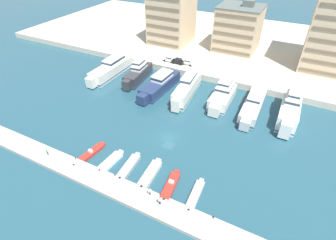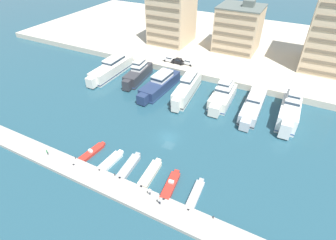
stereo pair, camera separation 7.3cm
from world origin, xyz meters
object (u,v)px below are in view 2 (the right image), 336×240
(car_white_mid_left, at_px, (188,62))
(yacht_charcoal_left, at_px, (138,73))
(car_white_far_left, at_px, (169,59))
(yacht_ivory_center, at_px, (223,96))
(motorboat_grey_mid_left, at_px, (129,166))
(yacht_ivory_center_left, at_px, (187,88))
(motorboat_cream_center_left, at_px, (150,173))
(motorboat_red_far_left, at_px, (89,154))
(car_black_left, at_px, (178,61))
(yacht_navy_mid_left, at_px, (160,84))
(motorboat_red_center, at_px, (171,185))
(yacht_white_mid_right, at_px, (290,109))
(yacht_silver_center_right, at_px, (253,105))
(pedestrian_mid_deck, at_px, (160,200))
(yacht_ivory_far_left, at_px, (112,68))
(motorboat_white_left, at_px, (111,161))
(pedestrian_far_side, at_px, (150,191))
(pedestrian_near_edge, at_px, (47,152))
(motorboat_grey_center_right, at_px, (195,195))

(car_white_mid_left, bearing_deg, yacht_charcoal_left, -129.08)
(car_white_far_left, xyz_separation_m, car_white_mid_left, (6.71, 0.61, 0.00))
(yacht_ivory_center, relative_size, motorboat_grey_mid_left, 2.01)
(yacht_ivory_center, bearing_deg, yacht_ivory_center_left, -175.20)
(motorboat_cream_center_left, height_order, car_white_far_left, car_white_far_left)
(motorboat_red_far_left, distance_m, car_black_left, 46.42)
(motorboat_grey_mid_left, distance_m, car_white_mid_left, 46.84)
(yacht_navy_mid_left, bearing_deg, motorboat_red_far_left, -90.19)
(motorboat_cream_center_left, distance_m, motorboat_red_center, 4.84)
(yacht_white_mid_right, distance_m, motorboat_red_far_left, 48.77)
(yacht_charcoal_left, relative_size, yacht_silver_center_right, 0.80)
(motorboat_cream_center_left, bearing_deg, pedestrian_mid_deck, -47.12)
(yacht_ivory_far_left, bearing_deg, motorboat_white_left, -53.51)
(motorboat_white_left, height_order, pedestrian_far_side, pedestrian_far_side)
(yacht_ivory_far_left, bearing_deg, pedestrian_far_side, -45.53)
(motorboat_red_center, bearing_deg, motorboat_grey_mid_left, 177.01)
(yacht_charcoal_left, relative_size, motorboat_red_far_left, 1.85)
(motorboat_grey_mid_left, xyz_separation_m, car_black_left, (-10.79, 45.37, 2.48))
(yacht_ivory_center_left, bearing_deg, yacht_silver_center_right, 3.05)
(motorboat_red_far_left, relative_size, car_white_far_left, 2.08)
(yacht_charcoal_left, relative_size, pedestrian_mid_deck, 9.05)
(motorboat_red_center, bearing_deg, yacht_ivory_center, 91.00)
(motorboat_white_left, xyz_separation_m, pedestrian_mid_deck, (14.08, -4.67, 1.42))
(yacht_silver_center_right, relative_size, pedestrian_far_side, 11.71)
(motorboat_red_far_left, height_order, pedestrian_near_edge, pedestrian_near_edge)
(yacht_charcoal_left, height_order, pedestrian_far_side, yacht_charcoal_left)
(yacht_charcoal_left, distance_m, motorboat_grey_mid_left, 37.52)
(motorboat_grey_mid_left, height_order, pedestrian_far_side, pedestrian_far_side)
(pedestrian_mid_deck, relative_size, pedestrian_far_side, 1.03)
(yacht_navy_mid_left, distance_m, car_white_far_left, 16.30)
(motorboat_grey_center_right, distance_m, pedestrian_far_side, 8.26)
(motorboat_red_center, distance_m, car_white_mid_left, 49.76)
(motorboat_red_far_left, bearing_deg, motorboat_grey_mid_left, 5.76)
(car_white_mid_left, bearing_deg, motorboat_cream_center_left, -75.02)
(motorboat_cream_center_left, bearing_deg, yacht_silver_center_right, 68.38)
(motorboat_grey_center_right, bearing_deg, motorboat_white_left, -179.29)
(car_white_far_left, relative_size, pedestrian_near_edge, 2.60)
(yacht_white_mid_right, height_order, pedestrian_far_side, yacht_white_mid_right)
(yacht_ivory_far_left, distance_m, yacht_ivory_center_left, 27.16)
(motorboat_cream_center_left, bearing_deg, pedestrian_near_edge, -165.32)
(yacht_charcoal_left, relative_size, car_white_far_left, 3.85)
(yacht_navy_mid_left, bearing_deg, motorboat_cream_center_left, -64.52)
(car_white_far_left, distance_m, pedestrian_far_side, 54.40)
(yacht_navy_mid_left, distance_m, motorboat_white_left, 31.07)
(motorboat_grey_center_right, height_order, pedestrian_near_edge, pedestrian_near_edge)
(yacht_charcoal_left, xyz_separation_m, car_black_left, (7.77, 12.82, 0.68))
(motorboat_white_left, distance_m, car_black_left, 46.48)
(car_white_mid_left, bearing_deg, pedestrian_near_edge, -100.14)
(yacht_ivory_center_left, height_order, yacht_silver_center_right, yacht_ivory_center_left)
(yacht_white_mid_right, relative_size, motorboat_red_center, 2.39)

